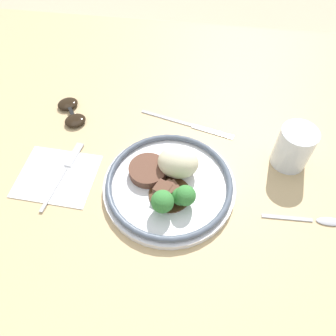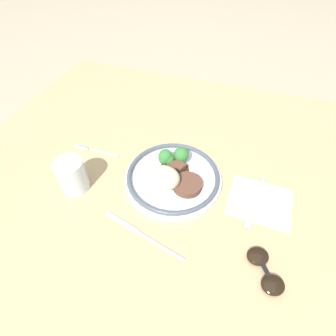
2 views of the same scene
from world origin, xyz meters
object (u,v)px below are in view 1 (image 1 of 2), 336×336
(plate, at_px, (170,183))
(sunglasses, at_px, (71,112))
(knife, at_px, (189,125))
(fork, at_px, (66,168))
(spoon, at_px, (319,221))
(juice_glass, at_px, (293,149))

(plate, distance_m, sunglasses, 0.31)
(knife, height_order, sunglasses, sunglasses)
(fork, height_order, knife, fork)
(knife, height_order, spoon, spoon)
(fork, xyz_separation_m, spoon, (0.50, -0.05, -0.00))
(plate, bearing_deg, juice_glass, 23.41)
(plate, height_order, fork, plate)
(knife, relative_size, spoon, 1.48)
(juice_glass, bearing_deg, plate, -156.59)
(juice_glass, distance_m, spoon, 0.15)
(juice_glass, distance_m, sunglasses, 0.50)
(juice_glass, bearing_deg, sunglasses, 171.70)
(plate, xyz_separation_m, juice_glass, (0.24, 0.10, 0.02))
(juice_glass, bearing_deg, knife, 160.88)
(juice_glass, xyz_separation_m, spoon, (0.05, -0.13, -0.04))
(juice_glass, relative_size, sunglasses, 0.80)
(fork, distance_m, sunglasses, 0.16)
(knife, xyz_separation_m, spoon, (0.26, -0.21, 0.00))
(juice_glass, bearing_deg, fork, -169.35)
(sunglasses, bearing_deg, fork, -110.40)
(spoon, bearing_deg, juice_glass, 107.44)
(plate, relative_size, spoon, 1.73)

